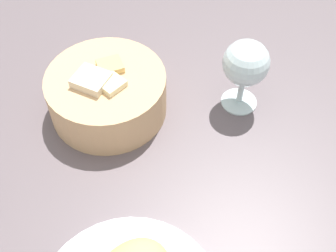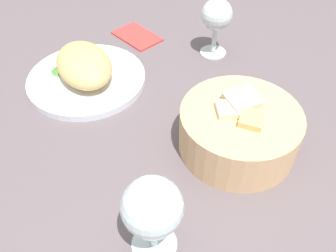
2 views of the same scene
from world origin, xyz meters
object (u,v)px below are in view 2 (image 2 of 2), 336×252
at_px(wine_glass_far, 216,18).
at_px(folded_napkin, 137,35).
at_px(bread_basket, 239,129).
at_px(wine_glass_near, 152,209).
at_px(plate, 87,79).

distance_m(wine_glass_far, folded_napkin, 0.20).
xyz_separation_m(bread_basket, wine_glass_near, (0.09, -0.20, 0.05)).
bearing_deg(wine_glass_far, wine_glass_near, -43.10).
bearing_deg(wine_glass_far, folded_napkin, -139.67).
height_order(bread_basket, wine_glass_far, wine_glass_far).
height_order(plate, wine_glass_near, wine_glass_near).
bearing_deg(plate, bread_basket, 29.43).
bearing_deg(wine_glass_near, plate, 174.03).
bearing_deg(wine_glass_near, bread_basket, 114.76).
relative_size(bread_basket, folded_napkin, 1.72).
bearing_deg(wine_glass_far, bread_basket, -25.76).
distance_m(bread_basket, wine_glass_far, 0.28).
height_order(bread_basket, folded_napkin, bread_basket).
xyz_separation_m(plate, folded_napkin, (-0.11, 0.16, -0.00)).
height_order(wine_glass_far, folded_napkin, wine_glass_far).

